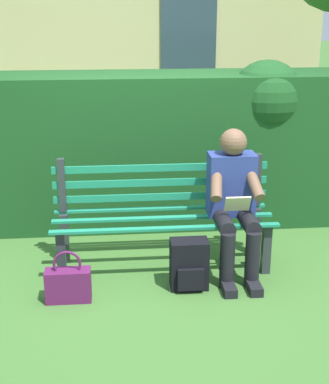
% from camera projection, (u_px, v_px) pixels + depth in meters
% --- Properties ---
extents(ground, '(60.00, 60.00, 0.00)m').
position_uv_depth(ground, '(163.00, 267.00, 4.78)').
color(ground, '#3D6B2D').
extents(park_bench, '(1.83, 0.52, 0.91)m').
position_uv_depth(park_bench, '(162.00, 212.00, 4.72)').
color(park_bench, '#2D3338').
rests_on(park_bench, ground).
extents(person_seated, '(0.44, 0.73, 1.18)m').
position_uv_depth(person_seated, '(234.00, 199.00, 4.54)').
color(person_seated, navy).
rests_on(person_seated, ground).
extents(hedge_backdrop, '(4.88, 0.87, 1.63)m').
position_uv_depth(hedge_backdrop, '(120.00, 145.00, 5.57)').
color(hedge_backdrop, '#19471E').
rests_on(hedge_backdrop, ground).
extents(backpack, '(0.29, 0.25, 0.40)m').
position_uv_depth(backpack, '(189.00, 265.00, 4.38)').
color(backpack, black).
rests_on(backpack, ground).
extents(handbag, '(0.34, 0.14, 0.41)m').
position_uv_depth(handbag, '(68.00, 284.00, 4.20)').
color(handbag, '#59194C').
rests_on(handbag, ground).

